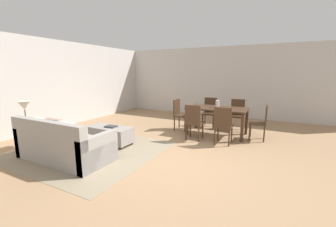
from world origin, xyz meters
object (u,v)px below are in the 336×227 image
dining_chair_near_right (223,123)px  dining_chair_far_left (210,110)px  dining_chair_head_east (262,120)px  ottoman_table (109,134)px  book_on_ottoman (111,126)px  table_lamp (24,106)px  dining_chair_near_left (194,120)px  dining_chair_head_west (179,113)px  couch (63,145)px  dining_table (217,111)px  dining_chair_far_right (237,113)px  side_table (27,130)px  vase_centerpiece (217,104)px

dining_chair_near_right → dining_chair_far_left: size_ratio=1.00×
dining_chair_head_east → ottoman_table: bearing=-148.0°
dining_chair_head_east → book_on_ottoman: dining_chair_head_east is taller
book_on_ottoman → dining_chair_far_left: bearing=61.0°
table_lamp → dining_chair_near_left: bearing=37.1°
dining_chair_head_west → book_on_ottoman: dining_chair_head_west is taller
dining_chair_far_left → couch: bearing=-113.8°
dining_table → dining_chair_near_left: dining_chair_near_left is taller
dining_chair_near_left → dining_chair_far_right: 1.79m
dining_chair_head_east → side_table: bearing=-145.9°
ottoman_table → dining_chair_head_west: 2.25m
dining_table → book_on_ottoman: size_ratio=6.19×
dining_table → book_on_ottoman: dining_table is taller
dining_chair_near_left → ottoman_table: bearing=-144.4°
dining_chair_far_left → table_lamp: bearing=-127.4°
dining_chair_near_right → dining_chair_head_east: size_ratio=1.00×
side_table → dining_chair_head_east: bearing=34.1°
dining_table → dining_chair_far_left: 0.95m
ottoman_table → vase_centerpiece: (2.10, 1.99, 0.62)m
ottoman_table → table_lamp: size_ratio=2.15×
dining_chair_near_left → dining_chair_head_west: bearing=133.5°
table_lamp → dining_chair_far_left: (3.03, 3.96, -0.46)m
couch → dining_chair_near_left: bearing=52.4°
dining_chair_head_east → dining_chair_head_west: bearing=-180.0°
dining_chair_near_left → dining_chair_near_right: (0.75, -0.00, 0.00)m
dining_chair_far_right → book_on_ottoman: (-2.43, -2.83, -0.08)m
couch → side_table: 1.27m
table_lamp → dining_chair_far_left: size_ratio=0.57×
dining_chair_near_right → dining_chair_far_right: bearing=88.5°
book_on_ottoman → dining_chair_far_right: bearing=49.3°
dining_chair_far_right → dining_chair_head_east: size_ratio=1.00×
dining_chair_far_left → dining_chair_near_left: bearing=-87.8°
couch → dining_chair_head_west: dining_chair_head_west is taller
side_table → dining_chair_far_right: 5.54m
dining_chair_near_right → dining_chair_head_west: same height
dining_chair_near_right → dining_chair_head_east: 1.12m
side_table → book_on_ottoman: side_table is taller
dining_chair_near_left → dining_chair_near_right: bearing=-0.1°
side_table → table_lamp: bearing=-175.2°
dining_chair_far_left → dining_chair_head_west: (-0.70, -0.83, 0.00)m
dining_table → vase_centerpiece: vase_centerpiece is taller
side_table → dining_table: dining_table is taller
dining_chair_head_east → dining_chair_far_left: bearing=152.7°
dining_table → dining_chair_far_right: 0.91m
ottoman_table → table_lamp: bearing=-141.2°
ottoman_table → dining_chair_far_left: size_ratio=1.23×
dining_chair_near_right → dining_table: bearing=114.4°
couch → dining_chair_far_right: bearing=56.7°
couch → dining_table: (2.22, 3.19, 0.36)m
dining_chair_far_left → book_on_ottoman: (-1.58, -2.85, -0.08)m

